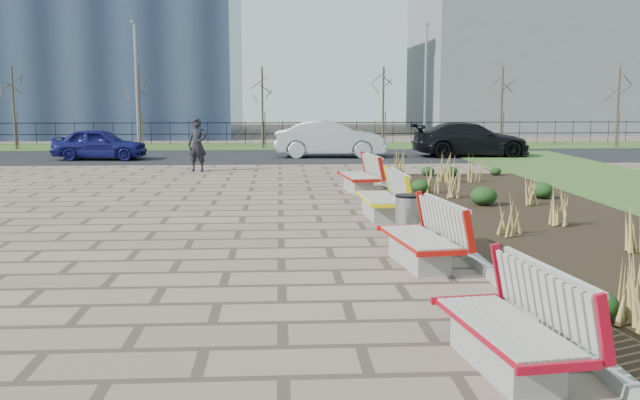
{
  "coord_description": "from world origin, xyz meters",
  "views": [
    {
      "loc": [
        0.81,
        -9.0,
        2.69
      ],
      "look_at": [
        1.5,
        3.0,
        0.9
      ],
      "focal_mm": 40.0,
      "sensor_mm": 36.0,
      "label": 1
    }
  ],
  "objects": [
    {
      "name": "road",
      "position": [
        0.0,
        22.0,
        0.01
      ],
      "size": [
        80.0,
        7.0,
        0.02
      ],
      "primitive_type": "cube",
      "color": "black",
      "rests_on": "ground"
    },
    {
      "name": "grass_verge_far",
      "position": [
        0.0,
        28.0,
        0.02
      ],
      "size": [
        80.0,
        5.0,
        0.04
      ],
      "primitive_type": "cube",
      "color": "#33511E",
      "rests_on": "ground"
    },
    {
      "name": "tree_e",
      "position": [
        12.0,
        26.5,
        2.04
      ],
      "size": [
        1.4,
        1.4,
        4.0
      ],
      "primitive_type": null,
      "color": "#4C3D2D",
      "rests_on": "grass_verge_far"
    },
    {
      "name": "planting_bed",
      "position": [
        6.25,
        5.0,
        0.05
      ],
      "size": [
        4.5,
        18.0,
        0.1
      ],
      "primitive_type": "cube",
      "color": "black",
      "rests_on": "ground"
    },
    {
      "name": "tree_d",
      "position": [
        6.0,
        26.5,
        2.04
      ],
      "size": [
        1.4,
        1.4,
        4.0
      ],
      "primitive_type": null,
      "color": "#4C3D2D",
      "rests_on": "grass_verge_far"
    },
    {
      "name": "building_grey",
      "position": [
        20.0,
        42.0,
        5.0
      ],
      "size": [
        18.0,
        12.0,
        10.0
      ],
      "primitive_type": "cube",
      "color": "slate",
      "rests_on": "ground"
    },
    {
      "name": "tree_b",
      "position": [
        -6.0,
        26.5,
        2.04
      ],
      "size": [
        1.4,
        1.4,
        4.0
      ],
      "primitive_type": null,
      "color": "#4C3D2D",
      "rests_on": "grass_verge_far"
    },
    {
      "name": "tree_c",
      "position": [
        0.0,
        26.5,
        2.04
      ],
      "size": [
        1.4,
        1.4,
        4.0
      ],
      "primitive_type": null,
      "color": "#4C3D2D",
      "rests_on": "grass_verge_far"
    },
    {
      "name": "ground",
      "position": [
        0.0,
        0.0,
        0.0
      ],
      "size": [
        120.0,
        120.0,
        0.0
      ],
      "primitive_type": "plane",
      "color": "#7F6757",
      "rests_on": "ground"
    },
    {
      "name": "lamp_west",
      "position": [
        -6.0,
        26.0,
        3.04
      ],
      "size": [
        0.24,
        0.6,
        6.0
      ],
      "primitive_type": null,
      "color": "gray",
      "rests_on": "grass_verge_far"
    },
    {
      "name": "car_blue",
      "position": [
        -6.56,
        20.77,
        0.66
      ],
      "size": [
        3.88,
        1.82,
        1.29
      ],
      "primitive_type": "imported",
      "rotation": [
        0.0,
        0.0,
        1.49
      ],
      "color": "#141457",
      "rests_on": "road"
    },
    {
      "name": "railing_fence",
      "position": [
        0.0,
        29.5,
        0.64
      ],
      "size": [
        44.0,
        0.1,
        1.2
      ],
      "primitive_type": null,
      "color": "black",
      "rests_on": "grass_verge_far"
    },
    {
      "name": "pedestrian",
      "position": [
        -2.05,
        16.15,
        0.93
      ],
      "size": [
        0.77,
        0.61,
        1.87
      ],
      "primitive_type": "imported",
      "rotation": [
        0.0,
        0.0,
        -0.25
      ],
      "color": "black",
      "rests_on": "ground"
    },
    {
      "name": "litter_bin",
      "position": [
        3.19,
        4.0,
        0.41
      ],
      "size": [
        0.45,
        0.45,
        0.82
      ],
      "primitive_type": "cylinder",
      "color": "#B2B2B7",
      "rests_on": "ground"
    },
    {
      "name": "tree_f",
      "position": [
        18.0,
        26.5,
        2.04
      ],
      "size": [
        1.4,
        1.4,
        4.0
      ],
      "primitive_type": null,
      "color": "#4C3D2D",
      "rests_on": "grass_verge_far"
    },
    {
      "name": "car_silver",
      "position": [
        3.01,
        21.44,
        0.8
      ],
      "size": [
        4.81,
        1.95,
        1.55
      ],
      "primitive_type": "imported",
      "rotation": [
        0.0,
        0.0,
        1.5
      ],
      "color": "#A9ACB1",
      "rests_on": "road"
    },
    {
      "name": "bench_d",
      "position": [
        3.0,
        10.6,
        0.5
      ],
      "size": [
        1.13,
        2.19,
        1.0
      ],
      "primitive_type": null,
      "rotation": [
        0.0,
        0.0,
        0.11
      ],
      "color": "#BA140C",
      "rests_on": "ground"
    },
    {
      "name": "tree_a",
      "position": [
        -12.0,
        26.5,
        2.04
      ],
      "size": [
        1.4,
        1.4,
        4.0
      ],
      "primitive_type": null,
      "color": "#4C3D2D",
      "rests_on": "grass_verge_far"
    },
    {
      "name": "car_black",
      "position": [
        9.09,
        21.41,
        0.75
      ],
      "size": [
        5.02,
        2.05,
        1.46
      ],
      "primitive_type": "imported",
      "rotation": [
        0.0,
        0.0,
        1.57
      ],
      "color": "black",
      "rests_on": "road"
    },
    {
      "name": "bench_c",
      "position": [
        3.0,
        6.33,
        0.5
      ],
      "size": [
        1.0,
        2.14,
        1.0
      ],
      "primitive_type": null,
      "rotation": [
        0.0,
        0.0,
        0.05
      ],
      "color": "#FFE90D",
      "rests_on": "ground"
    },
    {
      "name": "lamp_east",
      "position": [
        8.0,
        26.0,
        3.04
      ],
      "size": [
        0.24,
        0.6,
        6.0
      ],
      "primitive_type": null,
      "color": "gray",
      "rests_on": "grass_verge_far"
    },
    {
      "name": "planting_curb",
      "position": [
        3.92,
        5.0,
        0.07
      ],
      "size": [
        0.16,
        18.0,
        0.15
      ],
      "primitive_type": "cube",
      "color": "gray",
      "rests_on": "ground"
    },
    {
      "name": "bench_a",
      "position": [
        3.0,
        -2.42,
        0.5
      ],
      "size": [
        1.17,
        2.2,
        1.0
      ],
      "primitive_type": null,
      "rotation": [
        0.0,
        0.0,
        0.13
      ],
      "color": "#AD0B1F",
      "rests_on": "ground"
    },
    {
      "name": "bench_b",
      "position": [
        3.0,
        1.92,
        0.5
      ],
      "size": [
        1.18,
        2.2,
        1.0
      ],
      "primitive_type": null,
      "rotation": [
        0.0,
        0.0,
        0.14
      ],
      "color": "red",
      "rests_on": "ground"
    }
  ]
}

